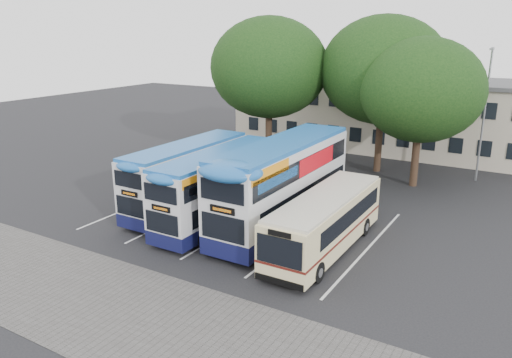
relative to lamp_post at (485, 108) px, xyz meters
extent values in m
plane|color=black|center=(-6.00, -19.97, -5.08)|extent=(120.00, 120.00, 0.00)
cube|color=#595654|center=(-8.00, -24.97, -5.08)|extent=(40.00, 6.00, 0.01)
cube|color=silver|center=(-16.75, -14.97, -5.08)|extent=(0.12, 11.00, 0.01)
cube|color=silver|center=(-13.25, -14.97, -5.08)|extent=(0.12, 11.00, 0.01)
cube|color=silver|center=(-9.75, -14.97, -5.08)|extent=(0.12, 11.00, 0.01)
cube|color=silver|center=(-6.25, -14.97, -5.08)|extent=(0.12, 11.00, 0.01)
cube|color=silver|center=(-2.75, -14.97, -5.08)|extent=(0.12, 11.00, 0.01)
cube|color=beige|center=(-6.00, 7.03, -2.08)|extent=(32.00, 8.00, 6.00)
cube|color=#4C4C4F|center=(-6.00, 7.03, 0.97)|extent=(32.40, 8.40, 0.30)
cube|color=black|center=(-6.00, 3.01, -3.38)|extent=(30.00, 0.06, 1.20)
cube|color=black|center=(-6.00, 3.01, -0.58)|extent=(30.00, 0.06, 1.20)
cylinder|color=gray|center=(0.00, 0.03, -0.58)|extent=(0.14, 0.14, 9.00)
cube|color=gray|center=(0.00, 0.03, 3.92)|extent=(0.12, 0.80, 0.12)
cube|color=gray|center=(0.00, -0.37, 3.87)|extent=(0.25, 0.50, 0.12)
cylinder|color=black|center=(-14.58, -3.71, -2.34)|extent=(0.50, 0.50, 5.49)
ellipsoid|color=black|center=(-14.58, -3.71, 2.38)|extent=(8.76, 8.76, 7.44)
cylinder|color=black|center=(-6.74, -1.08, -2.36)|extent=(0.50, 0.50, 5.45)
ellipsoid|color=black|center=(-6.74, -1.08, 2.33)|extent=(9.02, 9.02, 7.66)
cylinder|color=black|center=(-3.48, -3.42, -2.72)|extent=(0.50, 0.50, 4.73)
ellipsoid|color=black|center=(-3.48, -3.42, 1.35)|extent=(7.93, 7.93, 6.74)
cube|color=#10133E|center=(-13.68, -14.82, -4.46)|extent=(2.22, 9.30, 0.71)
cube|color=silver|center=(-13.68, -14.82, -2.74)|extent=(2.22, 9.30, 2.75)
cube|color=#1C5CAA|center=(-13.68, -14.82, -1.32)|extent=(2.17, 9.12, 0.27)
cube|color=black|center=(-13.68, -14.55, -3.49)|extent=(2.26, 8.24, 0.89)
cube|color=black|center=(-13.68, -14.82, -2.12)|extent=(2.26, 8.77, 0.80)
cube|color=orange|center=(-12.56, -17.88, -1.63)|extent=(0.02, 2.84, 0.49)
cube|color=black|center=(-13.68, -19.50, -2.82)|extent=(1.06, 0.06, 0.27)
cylinder|color=black|center=(-14.68, -12.12, -4.64)|extent=(0.27, 0.89, 0.89)
cylinder|color=black|center=(-12.68, -12.12, -4.64)|extent=(0.27, 0.89, 0.89)
cylinder|color=black|center=(-14.68, -17.88, -4.64)|extent=(0.27, 0.89, 0.89)
cylinder|color=black|center=(-12.68, -17.88, -4.64)|extent=(0.27, 0.89, 0.89)
cube|color=#10133E|center=(-10.79, -15.68, -4.46)|extent=(2.25, 9.43, 0.72)
cube|color=silver|center=(-10.79, -15.68, -2.70)|extent=(2.25, 9.43, 2.79)
cube|color=#1C5CAA|center=(-10.79, -15.68, -1.27)|extent=(2.20, 9.24, 0.27)
cube|color=black|center=(-10.79, -15.41, -3.47)|extent=(2.29, 8.36, 0.90)
cube|color=black|center=(-10.79, -15.68, -2.07)|extent=(2.29, 8.89, 0.81)
cube|color=orange|center=(-9.66, -18.78, -1.58)|extent=(0.02, 2.87, 0.49)
cube|color=black|center=(-10.79, -20.43, -2.79)|extent=(1.08, 0.06, 0.27)
cylinder|color=black|center=(-11.81, -12.94, -4.64)|extent=(0.27, 0.90, 0.90)
cylinder|color=black|center=(-9.78, -12.94, -4.64)|extent=(0.27, 0.90, 0.90)
cylinder|color=black|center=(-11.81, -18.78, -4.64)|extent=(0.27, 0.90, 0.90)
cylinder|color=black|center=(-9.78, -18.78, -4.64)|extent=(0.27, 0.90, 0.90)
cube|color=#10133E|center=(-7.66, -14.46, -4.35)|extent=(2.63, 11.07, 0.84)
cube|color=silver|center=(-7.66, -14.46, -2.29)|extent=(2.63, 11.07, 3.27)
cube|color=#1C5CAA|center=(-7.66, -14.46, -0.61)|extent=(2.58, 10.85, 0.32)
cube|color=black|center=(-7.66, -14.14, -3.19)|extent=(2.67, 9.80, 1.05)
cube|color=black|center=(-7.66, -14.46, -1.55)|extent=(2.67, 10.43, 0.95)
cube|color=orange|center=(-6.33, -18.09, -0.97)|extent=(0.02, 3.37, 0.58)
cube|color=black|center=(-7.66, -20.02, -2.40)|extent=(1.26, 0.06, 0.32)
cylinder|color=black|center=(-8.85, -11.24, -4.56)|extent=(0.32, 1.05, 1.05)
cylinder|color=black|center=(-6.47, -11.24, -4.56)|extent=(0.32, 1.05, 1.05)
cylinder|color=black|center=(-8.85, -18.09, -4.56)|extent=(0.32, 1.05, 1.05)
cylinder|color=black|center=(-6.47, -18.09, -4.56)|extent=(0.32, 1.05, 1.05)
cube|color=red|center=(-6.32, -13.14, -1.55)|extent=(0.02, 4.22, 0.90)
cube|color=beige|center=(-4.51, -16.08, -3.64)|extent=(2.29, 9.14, 2.33)
cube|color=beige|center=(-4.51, -16.08, -2.43)|extent=(2.19, 8.78, 0.18)
cube|color=black|center=(-4.51, -15.63, -3.26)|extent=(2.33, 7.31, 0.82)
cube|color=#541610|center=(-4.51, -16.08, -4.03)|extent=(2.32, 9.16, 0.11)
cube|color=black|center=(-4.51, -20.67, -3.35)|extent=(2.01, 0.06, 1.19)
cylinder|color=black|center=(-5.54, -19.19, -4.63)|extent=(0.27, 0.91, 0.91)
cylinder|color=black|center=(-3.47, -19.19, -4.63)|extent=(0.27, 0.91, 0.91)
cylinder|color=black|center=(-5.54, -13.34, -4.63)|extent=(0.27, 0.91, 0.91)
cylinder|color=black|center=(-3.47, -13.34, -4.63)|extent=(0.27, 0.91, 0.91)
camera|label=1|loc=(3.94, -36.60, 5.02)|focal=35.00mm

